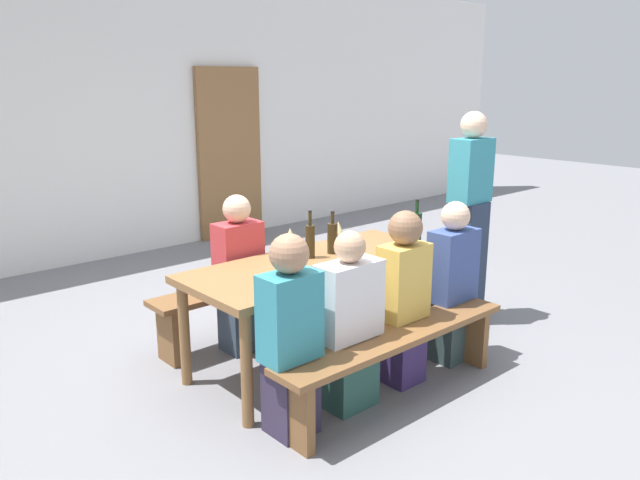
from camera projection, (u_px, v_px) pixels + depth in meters
name	position (u px, v px, depth m)	size (l,w,h in m)	color
ground_plane	(320.00, 362.00, 4.45)	(24.00, 24.00, 0.00)	slate
back_wall	(93.00, 113.00, 6.72)	(14.00, 0.20, 3.20)	white
wooden_door	(230.00, 154.00, 7.80)	(0.90, 0.06, 2.10)	olive
tasting_table	(320.00, 273.00, 4.28)	(1.89, 0.82, 0.75)	olive
bench_near	(396.00, 348.00, 3.85)	(1.79, 0.30, 0.45)	brown
bench_far	(260.00, 291.00, 4.88)	(1.79, 0.30, 0.45)	brown
wine_bottle_0	(332.00, 237.00, 4.43)	(0.07, 0.07, 0.31)	#332814
wine_bottle_1	(310.00, 240.00, 4.32)	(0.07, 0.07, 0.33)	#332814
wine_bottle_2	(416.00, 228.00, 4.67)	(0.08, 0.08, 0.34)	#143319
wine_glass_0	(338.00, 228.00, 4.76)	(0.08, 0.08, 0.16)	silver
wine_glass_1	(290.00, 235.00, 4.42)	(0.08, 0.08, 0.19)	silver
seated_guest_near_0	(290.00, 338.00, 3.44)	(0.33, 0.24, 1.16)	#332A43
seated_guest_near_1	(349.00, 327.00, 3.75)	(0.41, 0.24, 1.11)	#2A564C
seated_guest_near_2	(403.00, 300.00, 4.04)	(0.32, 0.24, 1.16)	#39285D
seated_guest_near_3	(452.00, 286.00, 4.38)	(0.35, 0.24, 1.15)	#324646
seated_guest_far_0	(239.00, 277.00, 4.53)	(0.33, 0.24, 1.17)	#394A5E
standing_host	(468.00, 220.00, 5.06)	(0.34, 0.24, 1.71)	#26334A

